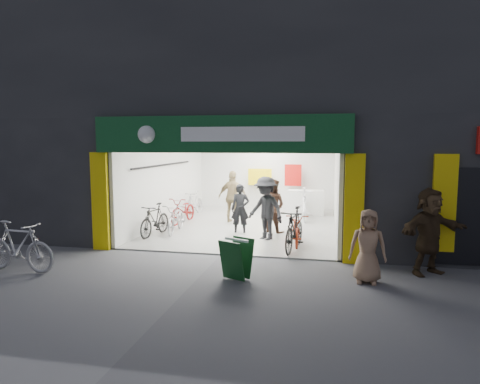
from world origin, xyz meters
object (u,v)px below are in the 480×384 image
(sandwich_board, at_px, (237,258))
(pedestrian_near, at_px, (368,246))
(bike_left_front, at_px, (176,218))
(parked_bike, at_px, (18,246))
(bike_right_front, at_px, (294,229))

(sandwich_board, bearing_deg, pedestrian_near, 31.76)
(bike_left_front, xyz_separation_m, sandwich_board, (2.85, -4.16, -0.01))
(parked_bike, relative_size, sandwich_board, 2.25)
(bike_left_front, xyz_separation_m, bike_right_front, (3.84, -1.51, 0.10))
(bike_left_front, bearing_deg, bike_right_front, -27.46)
(pedestrian_near, bearing_deg, bike_right_front, 129.78)
(bike_right_front, relative_size, pedestrian_near, 1.26)
(parked_bike, bearing_deg, sandwich_board, -79.24)
(bike_right_front, xyz_separation_m, pedestrian_near, (1.66, -2.30, 0.18))
(bike_left_front, relative_size, pedestrian_near, 1.18)
(bike_right_front, relative_size, sandwich_board, 2.27)
(pedestrian_near, bearing_deg, bike_left_front, 149.18)
(bike_right_front, distance_m, sandwich_board, 2.84)
(bike_right_front, height_order, parked_bike, bike_right_front)
(bike_left_front, height_order, parked_bike, parked_bike)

